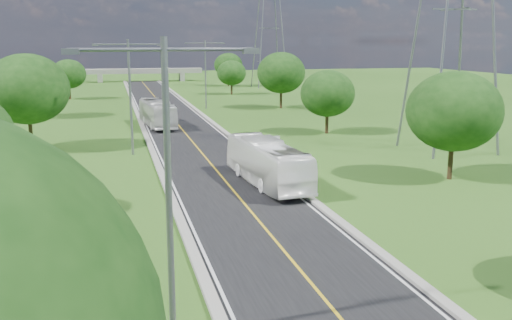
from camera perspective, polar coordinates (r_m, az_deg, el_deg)
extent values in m
plane|color=#2A5016|center=(66.82, -7.58, 3.22)|extent=(260.00, 260.00, 0.00)
cube|color=black|center=(72.72, -8.14, 3.92)|extent=(8.00, 150.00, 0.06)
cube|color=gray|center=(72.39, -11.50, 3.83)|extent=(0.50, 150.00, 0.22)
cube|color=gray|center=(73.28, -4.83, 4.12)|extent=(0.50, 150.00, 0.22)
cylinder|color=slate|center=(46.31, 2.06, 1.03)|extent=(0.08, 0.08, 2.40)
cube|color=white|center=(46.14, 2.08, 1.99)|extent=(0.55, 0.04, 0.70)
cube|color=gray|center=(145.94, -15.33, 7.90)|extent=(1.20, 3.00, 2.00)
cube|color=gray|center=(146.98, -7.44, 8.24)|extent=(1.20, 3.00, 2.00)
cube|color=gray|center=(146.03, -11.39, 8.72)|extent=(30.00, 3.00, 1.20)
cylinder|color=slate|center=(18.38, -8.72, -3.63)|extent=(0.22, 0.22, 10.00)
cylinder|color=slate|center=(17.66, -13.79, 10.67)|extent=(2.80, 0.12, 0.12)
cylinder|color=slate|center=(17.91, -4.64, 10.97)|extent=(2.80, 0.12, 0.12)
cube|color=slate|center=(17.69, -18.06, 10.27)|extent=(0.50, 0.25, 0.18)
cube|color=slate|center=(18.18, -0.52, 10.86)|extent=(0.50, 0.25, 0.18)
cylinder|color=slate|center=(50.91, -12.45, 6.06)|extent=(0.22, 0.22, 10.00)
cylinder|color=slate|center=(50.65, -14.30, 11.16)|extent=(2.80, 0.12, 0.12)
cylinder|color=slate|center=(50.74, -11.07, 11.30)|extent=(2.80, 0.12, 0.12)
cube|color=slate|center=(50.67, -15.79, 11.02)|extent=(0.50, 0.25, 0.18)
cube|color=slate|center=(50.84, -9.58, 11.30)|extent=(0.50, 0.25, 0.18)
cylinder|color=slate|center=(84.89, -5.07, 8.47)|extent=(0.22, 0.22, 10.00)
cylinder|color=slate|center=(84.54, -6.08, 11.56)|extent=(2.80, 0.12, 0.12)
cylinder|color=slate|center=(84.99, -4.18, 11.60)|extent=(2.80, 0.12, 0.12)
cube|color=slate|center=(84.36, -6.97, 11.51)|extent=(0.50, 0.25, 0.18)
cube|color=slate|center=(85.23, -3.30, 11.57)|extent=(0.50, 0.25, 0.18)
cylinder|color=black|center=(56.74, -21.60, 2.63)|extent=(0.36, 0.36, 3.24)
ellipsoid|color=#14390F|center=(56.30, -21.91, 6.60)|extent=(7.56, 7.56, 6.43)
cylinder|color=black|center=(80.64, -20.95, 5.03)|extent=(0.36, 0.36, 2.88)
ellipsoid|color=#14390F|center=(80.35, -21.14, 7.52)|extent=(6.72, 6.72, 5.71)
cylinder|color=black|center=(104.24, -18.12, 6.49)|extent=(0.36, 0.36, 2.52)
ellipsoid|color=#14390F|center=(104.03, -18.23, 8.17)|extent=(5.88, 5.88, 5.00)
cylinder|color=black|center=(43.59, 18.88, 0.03)|extent=(0.36, 0.36, 2.88)
ellipsoid|color=#14390F|center=(43.05, 19.19, 4.62)|extent=(6.72, 6.72, 5.71)
cylinder|color=black|center=(62.52, 7.10, 3.81)|extent=(0.36, 0.36, 2.52)
ellipsoid|color=#14390F|center=(62.18, 7.17, 6.62)|extent=(5.88, 5.88, 5.00)
cylinder|color=black|center=(85.69, 2.51, 6.21)|extent=(0.36, 0.36, 3.06)
ellipsoid|color=#14390F|center=(85.41, 2.53, 8.71)|extent=(7.14, 7.14, 6.07)
cylinder|color=black|center=(108.29, -2.46, 7.19)|extent=(0.36, 0.36, 2.34)
ellipsoid|color=#14390F|center=(108.10, -2.47, 8.70)|extent=(5.46, 5.46, 4.64)
cylinder|color=black|center=(128.52, -2.77, 7.99)|extent=(0.36, 0.36, 2.70)
ellipsoid|color=#14390F|center=(128.34, -2.78, 9.46)|extent=(6.30, 6.30, 5.36)
imported|color=white|center=(39.50, 1.13, -0.26)|extent=(3.53, 11.23, 3.08)
imported|color=silver|center=(67.82, -9.85, 4.63)|extent=(3.63, 11.17, 3.06)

